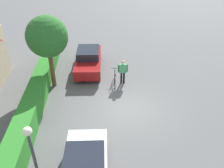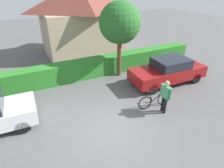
{
  "view_description": "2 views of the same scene",
  "coord_description": "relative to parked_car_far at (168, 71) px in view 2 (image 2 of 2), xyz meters",
  "views": [
    {
      "loc": [
        -10.22,
        1.63,
        8.02
      ],
      "look_at": [
        1.06,
        0.79,
        1.01
      ],
      "focal_mm": 36.78,
      "sensor_mm": 36.0,
      "label": 1
    },
    {
      "loc": [
        -2.66,
        -5.45,
        5.48
      ],
      "look_at": [
        0.89,
        1.64,
        1.15
      ],
      "focal_mm": 30.33,
      "sensor_mm": 36.0,
      "label": 2
    }
  ],
  "objects": [
    {
      "name": "ground_plane",
      "position": [
        -4.93,
        -2.22,
        -0.78
      ],
      "size": [
        60.0,
        60.0,
        0.0
      ],
      "primitive_type": "plane",
      "color": "#565656"
    },
    {
      "name": "hedge_row",
      "position": [
        -4.93,
        2.92,
        -0.2
      ],
      "size": [
        17.71,
        0.9,
        1.16
      ],
      "primitive_type": "cube",
      "color": "#2B7926",
      "rests_on": "ground"
    },
    {
      "name": "house_distant",
      "position": [
        -2.64,
        7.87,
        2.01
      ],
      "size": [
        6.36,
        4.69,
        5.46
      ],
      "color": "tan",
      "rests_on": "ground"
    },
    {
      "name": "parked_car_far",
      "position": [
        0.0,
        0.0,
        0.0
      ],
      "size": [
        4.62,
        1.94,
        1.53
      ],
      "color": "maroon",
      "rests_on": "ground"
    },
    {
      "name": "bicycle",
      "position": [
        -2.3,
        -1.73,
        -0.38
      ],
      "size": [
        1.79,
        0.5,
        0.96
      ],
      "color": "black",
      "rests_on": "ground"
    },
    {
      "name": "person_rider",
      "position": [
        -2.17,
        -2.26,
        0.19
      ],
      "size": [
        0.22,
        0.67,
        1.66
      ],
      "color": "black",
      "rests_on": "ground"
    },
    {
      "name": "tree_kerbside",
      "position": [
        -2.12,
        2.24,
        2.54
      ],
      "size": [
        2.45,
        2.45,
        4.58
      ],
      "color": "brown",
      "rests_on": "ground"
    }
  ]
}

